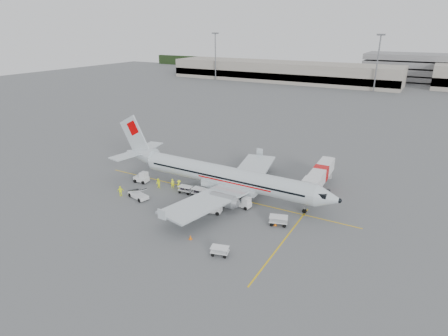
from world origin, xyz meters
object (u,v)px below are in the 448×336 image
at_px(tug_aft, 141,177).
at_px(aircraft, 226,163).
at_px(tug_fore, 244,202).
at_px(tug_mid, 214,207).
at_px(jet_bridge, 320,178).
at_px(belt_loader, 138,190).

bearing_deg(tug_aft, aircraft, 5.92).
distance_m(tug_fore, tug_aft, 19.42).
bearing_deg(aircraft, tug_aft, -168.93).
bearing_deg(tug_mid, tug_aft, 156.18).
xyz_separation_m(jet_bridge, tug_mid, (-10.73, -15.70, -1.07)).
xyz_separation_m(tug_fore, tug_mid, (-2.94, -3.60, 0.03)).
height_order(tug_mid, tug_aft, tug_aft).
relative_size(belt_loader, tug_fore, 2.23).
relative_size(aircraft, jet_bridge, 2.56).
bearing_deg(tug_fore, jet_bridge, 63.97).
distance_m(aircraft, belt_loader, 14.17).
bearing_deg(jet_bridge, tug_mid, -126.47).
xyz_separation_m(tug_fore, tug_aft, (-19.42, 0.03, 0.10)).
relative_size(aircraft, tug_aft, 15.64).
xyz_separation_m(jet_bridge, tug_fore, (-7.79, -12.09, -1.10)).
bearing_deg(jet_bridge, aircraft, -144.77).
height_order(aircraft, tug_aft, aircraft).
bearing_deg(tug_mid, jet_bridge, 44.25).
relative_size(jet_bridge, belt_loader, 3.05).
bearing_deg(tug_fore, tug_mid, -122.43).
relative_size(belt_loader, tug_mid, 2.16).
distance_m(belt_loader, tug_fore, 16.37).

